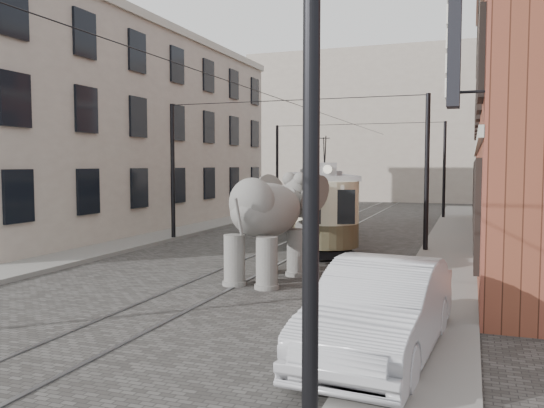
% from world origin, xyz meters
% --- Properties ---
extents(ground, '(120.00, 120.00, 0.00)m').
position_xyz_m(ground, '(0.00, 0.00, 0.00)').
color(ground, '#474542').
extents(tram_rails, '(1.54, 80.00, 0.02)m').
position_xyz_m(tram_rails, '(0.00, 0.00, 0.01)').
color(tram_rails, slate).
rests_on(tram_rails, ground).
extents(sidewalk_right, '(2.00, 60.00, 0.15)m').
position_xyz_m(sidewalk_right, '(6.00, 0.00, 0.07)').
color(sidewalk_right, slate).
rests_on(sidewalk_right, ground).
extents(sidewalk_left, '(2.00, 60.00, 0.15)m').
position_xyz_m(sidewalk_left, '(-6.50, 0.00, 0.07)').
color(sidewalk_left, slate).
rests_on(sidewalk_left, ground).
extents(stucco_building, '(7.00, 24.00, 10.00)m').
position_xyz_m(stucco_building, '(-11.00, 10.00, 5.00)').
color(stucco_building, gray).
rests_on(stucco_building, ground).
extents(distant_block, '(28.00, 10.00, 14.00)m').
position_xyz_m(distant_block, '(0.00, 40.00, 7.00)').
color(distant_block, gray).
rests_on(distant_block, ground).
extents(catenary, '(11.00, 30.20, 6.00)m').
position_xyz_m(catenary, '(-0.20, 5.00, 3.00)').
color(catenary, black).
rests_on(catenary, ground).
extents(tram, '(5.93, 11.65, 4.56)m').
position_xyz_m(tram, '(0.37, 8.21, 2.28)').
color(tram, beige).
rests_on(tram, ground).
extents(elephant, '(3.40, 5.43, 3.15)m').
position_xyz_m(elephant, '(1.25, -0.63, 1.57)').
color(elephant, '#5C5955').
rests_on(elephant, ground).
extents(parked_car, '(2.21, 5.22, 1.68)m').
position_xyz_m(parked_car, '(5.36, -6.08, 0.84)').
color(parked_car, '#ADACB1').
rests_on(parked_car, ground).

